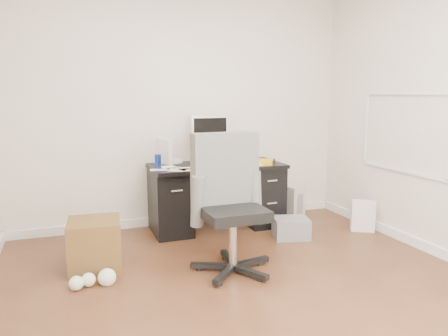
# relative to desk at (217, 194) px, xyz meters

# --- Properties ---
(ground) EXTENTS (4.00, 4.00, 0.00)m
(ground) POSITION_rel_desk_xyz_m (-0.30, -1.65, -0.40)
(ground) COLOR #472517
(ground) RESTS_ON ground
(room_shell) EXTENTS (4.02, 4.02, 2.71)m
(room_shell) POSITION_rel_desk_xyz_m (-0.27, -1.62, 1.26)
(room_shell) COLOR silver
(room_shell) RESTS_ON ground
(desk) EXTENTS (1.50, 0.70, 0.75)m
(desk) POSITION_rel_desk_xyz_m (0.00, 0.00, 0.00)
(desk) COLOR black
(desk) RESTS_ON ground
(loose_papers) EXTENTS (1.10, 0.60, 0.00)m
(loose_papers) POSITION_rel_desk_xyz_m (-0.20, -0.05, 0.35)
(loose_papers) COLOR white
(loose_papers) RESTS_ON desk
(lcd_monitor) EXTENTS (0.44, 0.26, 0.56)m
(lcd_monitor) POSITION_rel_desk_xyz_m (-0.04, 0.13, 0.63)
(lcd_monitor) COLOR silver
(lcd_monitor) RESTS_ON desk
(keyboard) EXTENTS (0.43, 0.15, 0.02)m
(keyboard) POSITION_rel_desk_xyz_m (0.13, -0.14, 0.36)
(keyboard) COLOR black
(keyboard) RESTS_ON desk
(computer_mouse) EXTENTS (0.09, 0.09, 0.07)m
(computer_mouse) POSITION_rel_desk_xyz_m (0.46, -0.00, 0.38)
(computer_mouse) COLOR silver
(computer_mouse) RESTS_ON desk
(travel_mug) EXTENTS (0.08, 0.08, 0.15)m
(travel_mug) POSITION_rel_desk_xyz_m (-0.69, -0.07, 0.43)
(travel_mug) COLOR #162C9A
(travel_mug) RESTS_ON desk
(white_binder) EXTENTS (0.20, 0.27, 0.28)m
(white_binder) POSITION_rel_desk_xyz_m (-0.55, 0.24, 0.49)
(white_binder) COLOR white
(white_binder) RESTS_ON desk
(magazine_file) EXTENTS (0.15, 0.26, 0.29)m
(magazine_file) POSITION_rel_desk_xyz_m (0.46, 0.19, 0.50)
(magazine_file) COLOR #A87651
(magazine_file) RESTS_ON desk
(pen_cup) EXTENTS (0.13, 0.13, 0.27)m
(pen_cup) POSITION_rel_desk_xyz_m (0.24, 0.25, 0.49)
(pen_cup) COLOR #572D19
(pen_cup) RESTS_ON desk
(yellow_book) EXTENTS (0.29, 0.31, 0.04)m
(yellow_book) POSITION_rel_desk_xyz_m (0.54, -0.16, 0.37)
(yellow_book) COLOR gold
(yellow_book) RESTS_ON desk
(paper_remote) EXTENTS (0.27, 0.22, 0.02)m
(paper_remote) POSITION_rel_desk_xyz_m (0.05, -0.26, 0.36)
(paper_remote) COLOR white
(paper_remote) RESTS_ON desk
(office_chair) EXTENTS (0.70, 0.70, 1.21)m
(office_chair) POSITION_rel_desk_xyz_m (-0.29, -1.25, 0.20)
(office_chair) COLOR #585B58
(office_chair) RESTS_ON ground
(pc_tower) EXTENTS (0.29, 0.46, 0.43)m
(pc_tower) POSITION_rel_desk_xyz_m (0.96, 0.06, -0.18)
(pc_tower) COLOR #ADAA9C
(pc_tower) RESTS_ON ground
(shopping_bag) EXTENTS (0.32, 0.29, 0.35)m
(shopping_bag) POSITION_rel_desk_xyz_m (1.52, -0.68, -0.22)
(shopping_bag) COLOR silver
(shopping_bag) RESTS_ON ground
(wicker_basket) EXTENTS (0.49, 0.49, 0.45)m
(wicker_basket) POSITION_rel_desk_xyz_m (-1.42, -0.78, -0.18)
(wicker_basket) COLOR #443014
(wicker_basket) RESTS_ON ground
(desk_printer) EXTENTS (0.43, 0.39, 0.22)m
(desk_printer) POSITION_rel_desk_xyz_m (0.64, -0.62, -0.29)
(desk_printer) COLOR slate
(desk_printer) RESTS_ON ground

